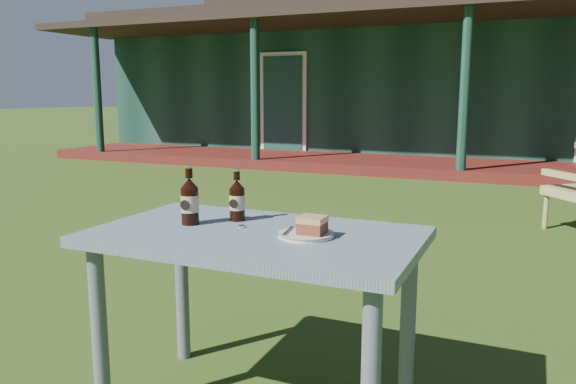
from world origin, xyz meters
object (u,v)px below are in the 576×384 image
at_px(cafe_table, 256,258).
at_px(cola_bottle_far, 190,201).
at_px(cola_bottle_near, 237,200).
at_px(plate, 306,234).
at_px(cake_slice, 312,225).

bearing_deg(cafe_table, cola_bottle_far, 179.24).
distance_m(cafe_table, cola_bottle_near, 0.27).
xyz_separation_m(cafe_table, plate, (0.20, 0.01, 0.11)).
relative_size(cake_slice, cola_bottle_near, 0.44).
bearing_deg(cola_bottle_far, cafe_table, -0.76).
bearing_deg(cake_slice, plate, 174.21).
bearing_deg(cola_bottle_near, plate, -20.28).
height_order(cola_bottle_near, cola_bottle_far, cola_bottle_far).
relative_size(cola_bottle_near, cola_bottle_far, 0.90).
height_order(cafe_table, cola_bottle_near, cola_bottle_near).
distance_m(cola_bottle_near, cola_bottle_far, 0.19).
xyz_separation_m(cafe_table, cola_bottle_far, (-0.29, 0.00, 0.19)).
bearing_deg(cola_bottle_far, cola_bottle_near, 44.34).
distance_m(cake_slice, cola_bottle_near, 0.40).
height_order(plate, cola_bottle_near, cola_bottle_near).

